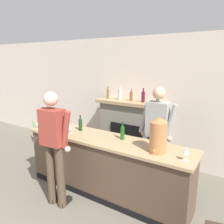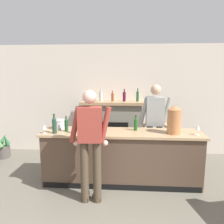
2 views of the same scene
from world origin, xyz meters
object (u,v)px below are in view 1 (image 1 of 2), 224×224
object	(u,v)px
person_customer	(54,145)
wine_bottle_burgundy_dark	(122,132)
fireplace_stone	(131,130)
copper_dispenser	(158,135)
ice_bucket_steel	(58,121)
wine_glass_front_right	(60,125)
wine_glass_by_dispenser	(186,151)
wine_bottle_chardonnay_pale	(46,121)
wine_glass_back_row	(70,127)
potted_plant_corner	(39,133)
wine_bottle_merlot_tall	(80,124)
person_bartender	(157,134)
wine_bottle_port_short	(58,122)
wine_glass_near_bucket	(38,122)

from	to	relation	value
person_customer	wine_bottle_burgundy_dark	size ratio (longest dim) A/B	6.34
fireplace_stone	copper_dispenser	distance (m)	1.96
ice_bucket_steel	wine_glass_front_right	world-z (taller)	ice_bucket_steel
wine_glass_by_dispenser	ice_bucket_steel	bearing A→B (deg)	174.04
ice_bucket_steel	wine_bottle_burgundy_dark	bearing A→B (deg)	-0.97
wine_bottle_chardonnay_pale	wine_glass_back_row	xyz separation A→B (m)	(0.53, 0.07, -0.04)
wine_bottle_chardonnay_pale	fireplace_stone	bearing A→B (deg)	59.74
wine_glass_by_dispenser	wine_glass_back_row	world-z (taller)	wine_glass_by_dispenser
potted_plant_corner	copper_dispenser	world-z (taller)	copper_dispenser
wine_bottle_merlot_tall	wine_bottle_burgundy_dark	world-z (taller)	wine_bottle_burgundy_dark
person_bartender	fireplace_stone	bearing A→B (deg)	138.09
person_customer	wine_bottle_merlot_tall	xyz separation A→B (m)	(-0.15, 0.78, 0.11)
wine_bottle_port_short	wine_glass_back_row	distance (m)	0.36
person_customer	wine_bottle_chardonnay_pale	xyz separation A→B (m)	(-0.72, 0.48, 0.14)
wine_glass_back_row	person_bartender	bearing A→B (deg)	27.48
ice_bucket_steel	wine_glass_back_row	bearing A→B (deg)	-25.19
fireplace_stone	person_customer	world-z (taller)	person_customer
fireplace_stone	wine_bottle_merlot_tall	bearing A→B (deg)	-105.31
person_bartender	copper_dispenser	bearing A→B (deg)	-68.23
person_customer	wine_glass_front_right	size ratio (longest dim) A/B	11.03
wine_bottle_port_short	wine_glass_by_dispenser	bearing A→B (deg)	-1.81
ice_bucket_steel	wine_glass_near_bucket	xyz separation A→B (m)	(-0.15, -0.35, 0.02)
wine_bottle_merlot_tall	wine_glass_front_right	bearing A→B (deg)	-136.34
copper_dispenser	person_bartender	bearing A→B (deg)	111.77
potted_plant_corner	wine_glass_by_dispenser	xyz separation A→B (m)	(4.26, -1.15, 0.87)
person_bartender	wine_glass_back_row	world-z (taller)	person_bartender
person_customer	wine_bottle_chardonnay_pale	size ratio (longest dim) A/B	5.15
ice_bucket_steel	wine_glass_front_right	xyz separation A→B (m)	(0.34, -0.28, 0.03)
wine_bottle_merlot_tall	wine_bottle_port_short	xyz separation A→B (m)	(-0.40, -0.16, 0.00)
person_customer	ice_bucket_steel	bearing A→B (deg)	132.50
wine_bottle_merlot_tall	wine_bottle_burgundy_dark	bearing A→B (deg)	0.57
potted_plant_corner	person_bartender	world-z (taller)	person_bartender
wine_glass_front_right	person_customer	bearing A→B (deg)	-52.51
wine_bottle_port_short	wine_glass_by_dispenser	size ratio (longest dim) A/B	1.57
wine_bottle_chardonnay_pale	copper_dispenser	bearing A→B (deg)	3.51
wine_glass_by_dispenser	wine_bottle_merlot_tall	bearing A→B (deg)	173.19
potted_plant_corner	wine_bottle_chardonnay_pale	world-z (taller)	wine_bottle_chardonnay_pale
person_customer	fireplace_stone	bearing A→B (deg)	84.28
ice_bucket_steel	wine_bottle_port_short	size ratio (longest dim) A/B	0.84
ice_bucket_steel	wine_glass_by_dispenser	distance (m)	2.55
fireplace_stone	wine_bottle_chardonnay_pale	bearing A→B (deg)	-120.26
wine_glass_front_right	wine_glass_back_row	size ratio (longest dim) A/B	1.00
fireplace_stone	person_customer	size ratio (longest dim) A/B	0.94
wine_glass_front_right	copper_dispenser	bearing A→B (deg)	2.58
potted_plant_corner	wine_bottle_port_short	xyz separation A→B (m)	(1.92, -1.07, 0.86)
wine_bottle_burgundy_dark	wine_glass_front_right	world-z (taller)	wine_bottle_burgundy_dark
copper_dispenser	wine_bottle_burgundy_dark	xyz separation A→B (m)	(-0.66, 0.18, -0.13)
copper_dispenser	wine_bottle_port_short	world-z (taller)	copper_dispenser
wine_bottle_merlot_tall	wine_glass_near_bucket	distance (m)	0.82
wine_bottle_merlot_tall	wine_bottle_port_short	distance (m)	0.43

